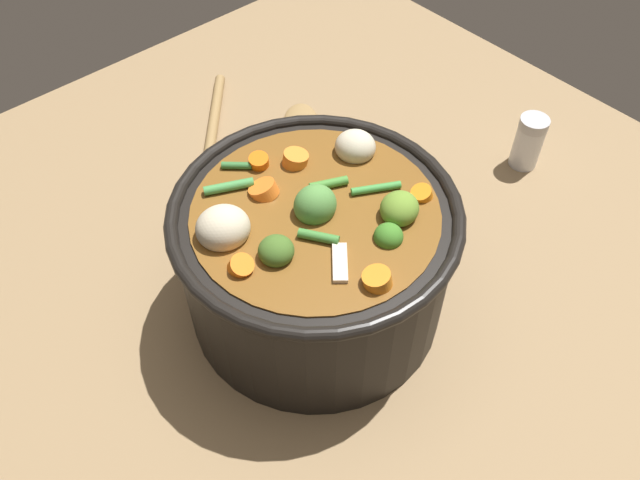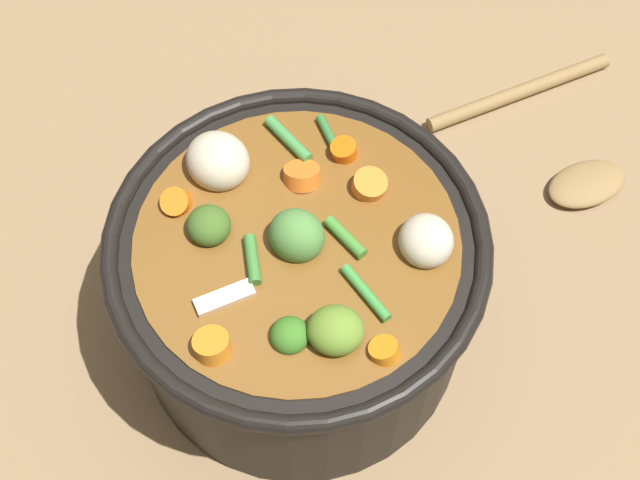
# 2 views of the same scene
# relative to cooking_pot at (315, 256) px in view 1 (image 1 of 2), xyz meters

# --- Properties ---
(ground_plane) EXTENTS (1.10, 1.10, 0.00)m
(ground_plane) POSITION_rel_cooking_pot_xyz_m (-0.00, -0.00, -0.08)
(ground_plane) COLOR #8C704C
(cooking_pot) EXTENTS (0.28, 0.28, 0.18)m
(cooking_pot) POSITION_rel_cooking_pot_xyz_m (0.00, 0.00, 0.00)
(cooking_pot) COLOR black
(cooking_pot) RESTS_ON ground_plane
(wooden_spoon) EXTENTS (0.21, 0.21, 0.02)m
(wooden_spoon) POSITION_rel_cooking_pot_xyz_m (0.27, -0.15, -0.07)
(wooden_spoon) COLOR olive
(wooden_spoon) RESTS_ON ground_plane
(salt_shaker) EXTENTS (0.04, 0.04, 0.07)m
(salt_shaker) POSITION_rel_cooking_pot_xyz_m (-0.01, -0.36, -0.04)
(salt_shaker) COLOR silver
(salt_shaker) RESTS_ON ground_plane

